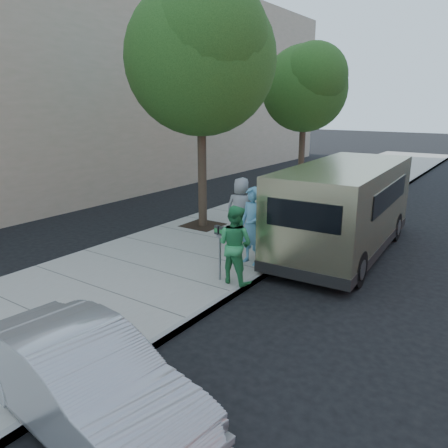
{
  "coord_description": "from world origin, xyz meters",
  "views": [
    {
      "loc": [
        6.24,
        -8.79,
        4.09
      ],
      "look_at": [
        0.14,
        0.09,
        1.1
      ],
      "focal_mm": 35.0,
      "sensor_mm": 36.0,
      "label": 1
    }
  ],
  "objects_px": {
    "person_gray_shirt": "(241,209)",
    "person_officer": "(252,226)",
    "sedan": "(84,380)",
    "van": "(345,207)",
    "tree_far": "(306,85)",
    "parking_meter": "(220,241)",
    "person_striped_polo": "(271,211)",
    "person_green_shirt": "(235,244)",
    "tree_near": "(202,53)"
  },
  "relations": [
    {
      "from": "van",
      "to": "person_striped_polo",
      "type": "bearing_deg",
      "value": -158.34
    },
    {
      "from": "parking_meter",
      "to": "person_gray_shirt",
      "type": "xyz_separation_m",
      "value": [
        -1.29,
        2.95,
        0.0
      ]
    },
    {
      "from": "person_green_shirt",
      "to": "person_gray_shirt",
      "type": "height_order",
      "value": "person_gray_shirt"
    },
    {
      "from": "parking_meter",
      "to": "person_striped_polo",
      "type": "xyz_separation_m",
      "value": [
        -0.39,
        3.1,
        0.01
      ]
    },
    {
      "from": "tree_near",
      "to": "parking_meter",
      "type": "bearing_deg",
      "value": -48.5
    },
    {
      "from": "sedan",
      "to": "person_officer",
      "type": "bearing_deg",
      "value": 16.49
    },
    {
      "from": "parking_meter",
      "to": "tree_near",
      "type": "bearing_deg",
      "value": 140.5
    },
    {
      "from": "van",
      "to": "person_officer",
      "type": "xyz_separation_m",
      "value": [
        -1.46,
        -2.6,
        -0.19
      ]
    },
    {
      "from": "tree_near",
      "to": "person_green_shirt",
      "type": "xyz_separation_m",
      "value": [
        3.45,
        -3.41,
        -4.5
      ]
    },
    {
      "from": "tree_near",
      "to": "parking_meter",
      "type": "height_order",
      "value": "tree_near"
    },
    {
      "from": "person_green_shirt",
      "to": "parking_meter",
      "type": "bearing_deg",
      "value": 16.51
    },
    {
      "from": "person_gray_shirt",
      "to": "person_officer",
      "type": "bearing_deg",
      "value": 111.06
    },
    {
      "from": "van",
      "to": "person_green_shirt",
      "type": "height_order",
      "value": "van"
    },
    {
      "from": "sedan",
      "to": "parking_meter",
      "type": "bearing_deg",
      "value": 19.87
    },
    {
      "from": "person_green_shirt",
      "to": "tree_near",
      "type": "bearing_deg",
      "value": -43.3
    },
    {
      "from": "person_green_shirt",
      "to": "person_gray_shirt",
      "type": "distance_m",
      "value": 3.29
    },
    {
      "from": "van",
      "to": "person_green_shirt",
      "type": "bearing_deg",
      "value": -109.3
    },
    {
      "from": "person_officer",
      "to": "van",
      "type": "bearing_deg",
      "value": 69.65
    },
    {
      "from": "sedan",
      "to": "person_gray_shirt",
      "type": "height_order",
      "value": "person_gray_shirt"
    },
    {
      "from": "tree_far",
      "to": "van",
      "type": "relative_size",
      "value": 0.95
    },
    {
      "from": "person_striped_polo",
      "to": "sedan",
      "type": "bearing_deg",
      "value": 86.89
    },
    {
      "from": "person_gray_shirt",
      "to": "person_striped_polo",
      "type": "relative_size",
      "value": 0.99
    },
    {
      "from": "tree_near",
      "to": "person_striped_polo",
      "type": "distance_m",
      "value": 5.23
    },
    {
      "from": "person_officer",
      "to": "person_striped_polo",
      "type": "distance_m",
      "value": 1.8
    },
    {
      "from": "sedan",
      "to": "person_gray_shirt",
      "type": "xyz_separation_m",
      "value": [
        -2.45,
        7.64,
        0.43
      ]
    },
    {
      "from": "tree_far",
      "to": "person_striped_polo",
      "type": "xyz_separation_m",
      "value": [
        2.72,
        -8.01,
        -3.79
      ]
    },
    {
      "from": "tree_far",
      "to": "van",
      "type": "bearing_deg",
      "value": -57.25
    },
    {
      "from": "tree_far",
      "to": "person_green_shirt",
      "type": "height_order",
      "value": "tree_far"
    },
    {
      "from": "sedan",
      "to": "van",
      "type": "bearing_deg",
      "value": 3.77
    },
    {
      "from": "parking_meter",
      "to": "person_officer",
      "type": "bearing_deg",
      "value": 97.24
    },
    {
      "from": "sedan",
      "to": "person_green_shirt",
      "type": "xyz_separation_m",
      "value": [
        -0.81,
        4.78,
        0.4
      ]
    },
    {
      "from": "person_officer",
      "to": "person_striped_polo",
      "type": "relative_size",
      "value": 1.04
    },
    {
      "from": "parking_meter",
      "to": "van",
      "type": "height_order",
      "value": "van"
    },
    {
      "from": "person_officer",
      "to": "person_gray_shirt",
      "type": "bearing_deg",
      "value": 138.79
    },
    {
      "from": "tree_near",
      "to": "van",
      "type": "bearing_deg",
      "value": 5.55
    },
    {
      "from": "person_green_shirt",
      "to": "person_striped_polo",
      "type": "distance_m",
      "value": 3.09
    },
    {
      "from": "parking_meter",
      "to": "person_gray_shirt",
      "type": "distance_m",
      "value": 3.22
    },
    {
      "from": "tree_far",
      "to": "person_officer",
      "type": "relative_size",
      "value": 3.31
    },
    {
      "from": "parking_meter",
      "to": "person_striped_polo",
      "type": "distance_m",
      "value": 3.12
    },
    {
      "from": "tree_near",
      "to": "sedan",
      "type": "height_order",
      "value": "tree_near"
    },
    {
      "from": "parking_meter",
      "to": "person_officer",
      "type": "relative_size",
      "value": 0.65
    },
    {
      "from": "person_gray_shirt",
      "to": "parking_meter",
      "type": "bearing_deg",
      "value": 94.87
    },
    {
      "from": "tree_far",
      "to": "person_striped_polo",
      "type": "distance_m",
      "value": 9.26
    },
    {
      "from": "tree_near",
      "to": "van",
      "type": "relative_size",
      "value": 1.1
    },
    {
      "from": "person_gray_shirt",
      "to": "person_green_shirt",
      "type": "bearing_deg",
      "value": 101.05
    },
    {
      "from": "tree_far",
      "to": "sedan",
      "type": "distance_m",
      "value": 16.9
    },
    {
      "from": "parking_meter",
      "to": "person_gray_shirt",
      "type": "height_order",
      "value": "person_gray_shirt"
    },
    {
      "from": "van",
      "to": "person_green_shirt",
      "type": "relative_size",
      "value": 3.81
    },
    {
      "from": "sedan",
      "to": "person_green_shirt",
      "type": "height_order",
      "value": "person_green_shirt"
    },
    {
      "from": "tree_near",
      "to": "sedan",
      "type": "bearing_deg",
      "value": -62.57
    }
  ]
}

